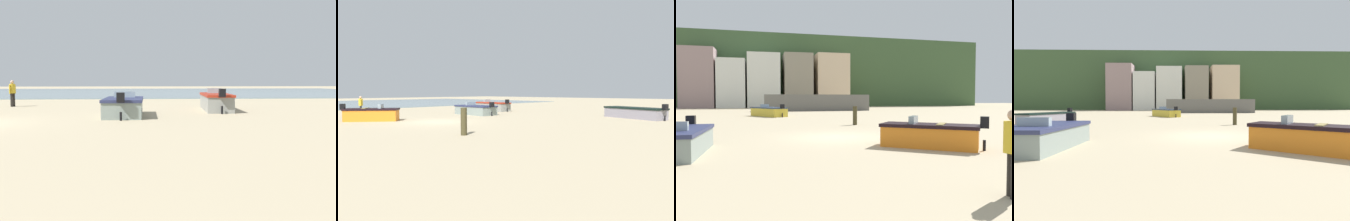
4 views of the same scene
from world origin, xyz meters
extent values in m
plane|color=tan|center=(0.00, 0.00, 0.00)|extent=(160.00, 160.00, 0.00)
cube|color=gray|center=(-6.06, -2.97, 0.35)|extent=(1.70, 3.75, 0.70)
cube|color=navy|center=(-6.06, -2.97, 0.76)|extent=(1.78, 3.85, 0.12)
cube|color=black|center=(-6.03, -0.93, 0.94)|extent=(0.32, 0.28, 0.40)
cylinder|color=black|center=(-6.03, -0.93, 0.17)|extent=(0.10, 0.10, 0.35)
cube|color=#8C9EA8|center=(-6.06, -3.63, 0.96)|extent=(0.99, 0.21, 0.28)
cube|color=gray|center=(-10.89, -5.93, 0.39)|extent=(1.61, 4.43, 0.78)
cube|color=maroon|center=(-10.89, -5.93, 0.84)|extent=(1.69, 4.53, 0.12)
cube|color=black|center=(-10.73, -3.58, 1.02)|extent=(0.34, 0.30, 0.40)
cylinder|color=black|center=(-10.73, -3.58, 0.20)|extent=(0.11, 0.11, 0.39)
cube|color=#8C9EA8|center=(-10.94, -6.69, 1.04)|extent=(0.80, 0.25, 0.28)
cube|color=gray|center=(-11.74, 8.45, 0.36)|extent=(2.68, 4.77, 0.71)
cube|color=black|center=(-11.74, 8.45, 0.77)|extent=(2.79, 4.89, 0.12)
cube|color=black|center=(-10.98, 10.80, 0.95)|extent=(0.39, 0.36, 0.40)
cylinder|color=black|center=(-10.98, 10.80, 0.18)|extent=(0.13, 0.13, 0.36)
cube|color=orange|center=(2.59, -3.77, 0.37)|extent=(3.39, 3.08, 0.74)
cube|color=black|center=(2.59, -3.77, 0.80)|extent=(3.52, 3.21, 0.12)
cube|color=black|center=(4.03, -4.94, 0.98)|extent=(0.42, 0.42, 0.40)
cylinder|color=black|center=(4.03, -4.94, 0.19)|extent=(0.14, 0.14, 0.37)
cube|color=#8C9EA8|center=(2.13, -3.40, 1.00)|extent=(0.63, 0.70, 0.28)
cube|color=olive|center=(2.91, -4.03, 0.85)|extent=(0.85, 0.97, 0.08)
cylinder|color=#3F3921|center=(2.69, 6.20, 0.63)|extent=(0.29, 0.29, 1.26)
cylinder|color=#272420|center=(1.09, -9.37, 0.41)|extent=(0.19, 0.19, 0.82)
cylinder|color=#272420|center=(1.01, -9.56, 0.41)|extent=(0.19, 0.19, 0.82)
cylinder|color=gold|center=(1.05, -9.46, 1.11)|extent=(0.45, 0.45, 0.58)
cylinder|color=gold|center=(1.14, -9.26, 1.07)|extent=(0.12, 0.12, 0.54)
cylinder|color=gold|center=(0.96, -9.66, 1.07)|extent=(0.12, 0.12, 0.54)
sphere|color=tan|center=(1.05, -9.46, 1.51)|extent=(0.29, 0.29, 0.22)
camera|label=1|loc=(-6.89, 14.32, 1.65)|focal=40.42mm
camera|label=2|loc=(11.63, 17.22, 1.99)|focal=33.08mm
camera|label=3|loc=(-3.38, -14.25, 1.82)|focal=34.00mm
camera|label=4|loc=(-1.63, -11.59, 1.53)|focal=26.61mm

